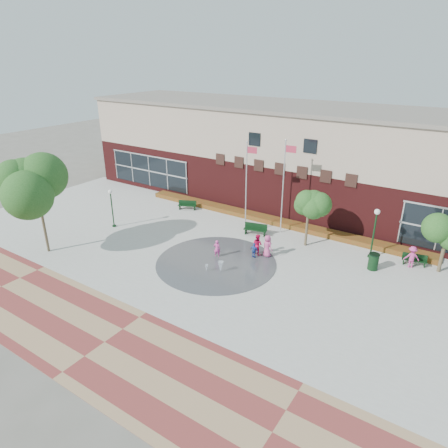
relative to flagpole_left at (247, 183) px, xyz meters
The scene contains 23 objects.
ground 9.68m from the flagpole_left, 83.60° to the right, with size 120.00×120.00×0.00m, color #666056.
plaza_concrete 6.33m from the flagpole_left, 78.27° to the right, with size 46.00×18.00×0.01m, color #A8A8A0.
paver_band 16.26m from the flagpole_left, 86.45° to the right, with size 46.00×6.00×0.01m, color maroon.
splash_pad 7.11m from the flagpole_left, 80.29° to the right, with size 8.40×8.40×0.01m, color #383A3D.
library_building 8.86m from the flagpole_left, 83.67° to the left, with size 44.40×10.40×9.20m.
flower_bed 5.16m from the flagpole_left, 71.48° to the left, with size 26.00×1.20×0.40m, color #9D190D.
flagpole_left is the anchor object (origin of this frame).
flagpole_right 2.88m from the flagpole_left, 30.83° to the left, with size 0.94×0.15×7.61m.
lamp_left 11.30m from the flagpole_left, 151.91° to the right, with size 0.35×0.35×3.29m.
lamp_right 9.97m from the flagpole_left, ahead, with size 0.39×0.39×3.71m.
bench_left 8.24m from the flagpole_left, 169.33° to the left, with size 1.73×1.14×0.85m.
bench_mid 3.96m from the flagpole_left, ahead, with size 1.93×0.96×0.93m.
bench_right 13.24m from the flagpole_left, ahead, with size 1.65×0.75×0.80m.
trash_can 10.94m from the flagpole_left, ahead, with size 0.72×0.72×1.18m.
tree_big_left 15.19m from the flagpole_left, 133.20° to the right, with size 4.46×4.46×7.12m.
tree_mid 5.17m from the flagpole_left, ahead, with size 2.69×2.69×4.53m.
water_jet_a 8.03m from the flagpole_left, 73.40° to the right, with size 0.39×0.39×0.76m, color white.
water_jet_b 8.27m from the flagpole_left, 80.81° to the right, with size 0.22×0.22×0.50m, color white.
child_splash 6.05m from the flagpole_left, 83.91° to the right, with size 0.48×0.31×1.31m, color #D24093.
adult_red 5.23m from the flagpole_left, 47.25° to the right, with size 0.76×0.60×1.57m, color #D51048.
adult_pink 5.60m from the flagpole_left, 39.45° to the right, with size 0.81×0.53×1.66m, color #C84885.
child_blue 5.79m from the flagpole_left, 51.90° to the right, with size 0.68×0.28×1.15m, color #284CA8.
person_bench 12.90m from the flagpole_left, ahead, with size 1.01×0.58×1.56m, color #C63686.
Camera 1 is at (14.00, -17.19, 13.49)m, focal length 32.00 mm.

